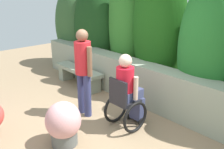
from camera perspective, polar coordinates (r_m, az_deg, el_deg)
The scene contains 7 objects.
ground_plane at distance 4.50m, azimuth -6.70°, elevation -12.56°, with size 13.56×13.56×0.00m, color #8E7557.
stone_retaining_wall at distance 5.32m, azimuth 7.73°, elevation -2.25°, with size 7.05×0.43×0.86m, color gray.
hedge_backdrop at distance 5.76m, azimuth 8.01°, elevation 9.02°, with size 7.96×1.05×3.12m.
stone_bench at distance 6.36m, azimuth -7.58°, elevation 0.12°, with size 1.55×0.36×0.45m.
person_in_wheelchair at distance 4.36m, azimuth 3.40°, elevation -4.36°, with size 0.53×0.66×1.33m.
person_standing_companion at distance 4.69m, azimuth -6.47°, elevation 1.60°, with size 0.49×0.30×1.65m.
flower_pot_red_accent at distance 4.06m, azimuth -10.84°, elevation -10.81°, with size 0.55×0.55×0.71m.
Camera 1 is at (3.16, -2.16, 2.37)m, focal length 40.70 mm.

